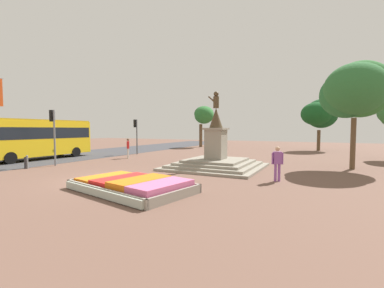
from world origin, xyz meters
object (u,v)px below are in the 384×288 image
(pedestrian_near_planter, at_px, (128,147))
(kerb_bollard_north, at_px, (27,162))
(traffic_light_far_corner, at_px, (136,130))
(traffic_light_mid_block, at_px, (53,128))
(statue_monument, at_px, (216,158))
(city_bus, at_px, (35,137))
(pedestrian_with_handbag, at_px, (277,161))
(flower_planter, at_px, (132,185))
(kerb_bollard_mid_b, at_px, (25,162))

(pedestrian_near_planter, height_order, kerb_bollard_north, pedestrian_near_planter)
(traffic_light_far_corner, bearing_deg, traffic_light_mid_block, -88.60)
(statue_monument, xyz_separation_m, city_bus, (-15.31, -2.61, 1.26))
(pedestrian_with_handbag, distance_m, pedestrian_near_planter, 14.11)
(pedestrian_near_planter, distance_m, kerb_bollard_north, 7.89)
(traffic_light_far_corner, xyz_separation_m, city_bus, (-4.52, -7.63, -0.56))
(traffic_light_mid_block, height_order, kerb_bollard_north, traffic_light_mid_block)
(flower_planter, height_order, pedestrian_near_planter, pedestrian_near_planter)
(kerb_bollard_north, bearing_deg, traffic_light_mid_block, 79.65)
(flower_planter, height_order, pedestrian_with_handbag, pedestrian_with_handbag)
(traffic_light_mid_block, bearing_deg, statue_monument, 21.81)
(statue_monument, xyz_separation_m, kerb_bollard_north, (-10.87, -5.92, -0.22))
(traffic_light_far_corner, xyz_separation_m, kerb_bollard_north, (-0.08, -10.93, -2.04))
(city_bus, height_order, pedestrian_near_planter, city_bus)
(city_bus, distance_m, kerb_bollard_mid_b, 5.77)
(pedestrian_with_handbag, height_order, kerb_bollard_mid_b, pedestrian_with_handbag)
(traffic_light_far_corner, bearing_deg, kerb_bollard_mid_b, -90.65)
(traffic_light_far_corner, distance_m, pedestrian_with_handbag, 17.09)
(traffic_light_far_corner, xyz_separation_m, kerb_bollard_mid_b, (-0.13, -11.03, -2.09))
(statue_monument, bearing_deg, traffic_light_mid_block, -158.19)
(traffic_light_mid_block, bearing_deg, traffic_light_far_corner, 91.40)
(traffic_light_far_corner, bearing_deg, pedestrian_with_handbag, -27.19)
(flower_planter, xyz_separation_m, pedestrian_near_planter, (-8.29, 9.32, 0.78))
(pedestrian_with_handbag, distance_m, kerb_bollard_mid_b, 15.62)
(flower_planter, bearing_deg, city_bus, 161.17)
(pedestrian_with_handbag, bearing_deg, city_bus, 179.56)
(statue_monument, bearing_deg, pedestrian_with_handbag, -32.39)
(statue_monument, relative_size, pedestrian_near_planter, 3.35)
(traffic_light_mid_block, height_order, city_bus, traffic_light_mid_block)
(traffic_light_far_corner, distance_m, kerb_bollard_north, 11.12)
(traffic_light_mid_block, xyz_separation_m, city_bus, (-4.75, 1.62, -0.74))
(pedestrian_near_planter, xyz_separation_m, kerb_bollard_mid_b, (-1.89, -7.75, -0.61))
(pedestrian_with_handbag, bearing_deg, kerb_bollard_mid_b, -167.96)
(statue_monument, xyz_separation_m, pedestrian_near_planter, (-9.02, 1.73, 0.34))
(flower_planter, bearing_deg, pedestrian_near_planter, 131.67)
(kerb_bollard_mid_b, bearing_deg, flower_planter, -8.75)
(traffic_light_mid_block, xyz_separation_m, traffic_light_far_corner, (-0.23, 9.24, -0.18))
(flower_planter, height_order, kerb_bollard_mid_b, kerb_bollard_mid_b)
(kerb_bollard_north, bearing_deg, pedestrian_near_planter, 76.44)
(pedestrian_with_handbag, distance_m, kerb_bollard_north, 15.56)
(city_bus, distance_m, kerb_bollard_north, 5.73)
(kerb_bollard_north, bearing_deg, traffic_light_far_corner, 89.57)
(pedestrian_with_handbag, xyz_separation_m, pedestrian_near_planter, (-13.38, 4.49, 0.03))
(city_bus, bearing_deg, traffic_light_far_corner, 59.32)
(pedestrian_near_planter, bearing_deg, traffic_light_mid_block, -104.46)
(traffic_light_far_corner, bearing_deg, kerb_bollard_north, -90.43)
(flower_planter, xyz_separation_m, kerb_bollard_mid_b, (-10.18, 1.57, 0.17))
(statue_monument, distance_m, city_bus, 15.58)
(city_bus, xyz_separation_m, kerb_bollard_north, (4.44, -3.31, -1.48))
(pedestrian_with_handbag, xyz_separation_m, kerb_bollard_north, (-15.22, -3.15, -0.54))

